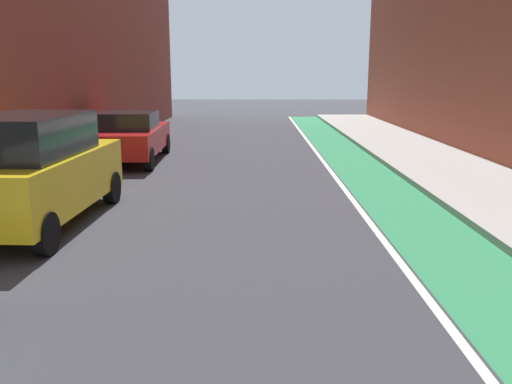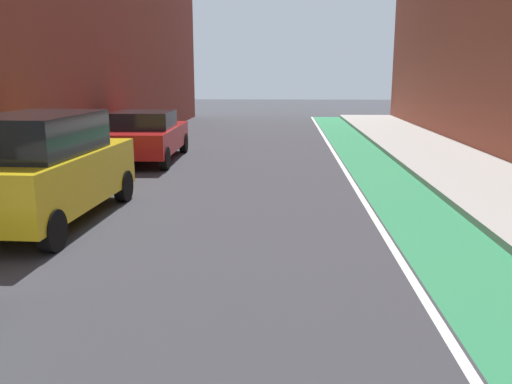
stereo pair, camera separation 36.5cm
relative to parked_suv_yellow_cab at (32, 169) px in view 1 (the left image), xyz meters
The scene contains 6 objects.
ground_plane 3.98m from the parked_suv_yellow_cab, 30.57° to the left, with size 91.93×91.93×0.00m, color #38383D.
bike_lane_paint 7.99m from the parked_suv_yellow_cab, 29.93° to the left, with size 1.60×41.78×0.00m, color #2D8451.
lane_divider_stripe 7.24m from the parked_suv_yellow_cab, 33.52° to the left, with size 0.12×41.78×0.00m, color white.
sidewalk_right 10.09m from the parked_suv_yellow_cab, 23.19° to the left, with size 3.13×41.78×0.14m, color #A8A59E.
parked_suv_yellow_cab is the anchor object (origin of this frame).
parked_sedan_red 7.22m from the parked_suv_yellow_cab, 89.97° to the left, with size 2.07×4.65×1.53m.
Camera 1 is at (0.58, 5.51, 2.66)m, focal length 38.27 mm.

